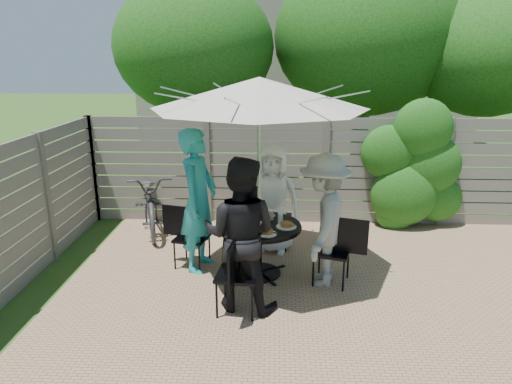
{
  "coord_description": "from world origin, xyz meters",
  "views": [
    {
      "loc": [
        -0.84,
        -4.54,
        2.83
      ],
      "look_at": [
        -1.09,
        1.19,
        1.1
      ],
      "focal_mm": 32.0,
      "sensor_mm": 36.0,
      "label": 1
    }
  ],
  "objects_px": {
    "person_front": "(240,235)",
    "plate_extra": "(267,232)",
    "plate_left": "(233,220)",
    "plate_back": "(266,214)",
    "chair_front": "(238,290)",
    "person_right": "(324,221)",
    "glass_right": "(280,219)",
    "umbrella": "(259,93)",
    "patio_table": "(259,240)",
    "syrup_jug": "(256,217)",
    "coffee_cup": "(270,215)",
    "plate_right": "(286,225)",
    "chair_left": "(191,249)",
    "person_back": "(273,199)",
    "plate_front": "(252,233)",
    "glass_left": "(237,220)",
    "glass_back": "(256,212)",
    "chair_back": "(275,229)",
    "glass_front": "(262,227)",
    "bicycle": "(150,200)",
    "chair_right": "(332,264)",
    "person_left": "(199,201)"
  },
  "relations": [
    {
      "from": "syrup_jug",
      "to": "chair_front",
      "type": "bearing_deg",
      "value": -98.97
    },
    {
      "from": "plate_left",
      "to": "glass_right",
      "type": "relative_size",
      "value": 1.86
    },
    {
      "from": "glass_back",
      "to": "chair_left",
      "type": "bearing_deg",
      "value": -175.66
    },
    {
      "from": "chair_back",
      "to": "person_right",
      "type": "relative_size",
      "value": 0.56
    },
    {
      "from": "chair_left",
      "to": "glass_back",
      "type": "relative_size",
      "value": 6.2
    },
    {
      "from": "person_back",
      "to": "glass_left",
      "type": "xyz_separation_m",
      "value": [
        -0.45,
        -0.86,
        -0.02
      ]
    },
    {
      "from": "chair_left",
      "to": "glass_back",
      "type": "height_order",
      "value": "chair_left"
    },
    {
      "from": "glass_front",
      "to": "chair_front",
      "type": "bearing_deg",
      "value": -110.76
    },
    {
      "from": "bicycle",
      "to": "chair_right",
      "type": "bearing_deg",
      "value": -50.88
    },
    {
      "from": "chair_front",
      "to": "chair_left",
      "type": "bearing_deg",
      "value": 39.29
    },
    {
      "from": "person_front",
      "to": "plate_back",
      "type": "bearing_deg",
      "value": -90.0
    },
    {
      "from": "patio_table",
      "to": "plate_right",
      "type": "xyz_separation_m",
      "value": [
        0.35,
        -0.08,
        0.24
      ]
    },
    {
      "from": "person_left",
      "to": "plate_front",
      "type": "distance_m",
      "value": 0.93
    },
    {
      "from": "patio_table",
      "to": "bicycle",
      "type": "bearing_deg",
      "value": 139.36
    },
    {
      "from": "patio_table",
      "to": "plate_extra",
      "type": "distance_m",
      "value": 0.42
    },
    {
      "from": "person_right",
      "to": "plate_left",
      "type": "height_order",
      "value": "person_right"
    },
    {
      "from": "chair_front",
      "to": "person_right",
      "type": "relative_size",
      "value": 0.56
    },
    {
      "from": "person_front",
      "to": "plate_extra",
      "type": "bearing_deg",
      "value": -108.76
    },
    {
      "from": "patio_table",
      "to": "glass_front",
      "type": "height_order",
      "value": "glass_front"
    },
    {
      "from": "glass_left",
      "to": "chair_right",
      "type": "bearing_deg",
      "value": -7.6
    },
    {
      "from": "plate_back",
      "to": "plate_extra",
      "type": "height_order",
      "value": "same"
    },
    {
      "from": "plate_left",
      "to": "plate_back",
      "type": "bearing_deg",
      "value": 32.56
    },
    {
      "from": "chair_back",
      "to": "person_back",
      "type": "bearing_deg",
      "value": -3.28
    },
    {
      "from": "plate_right",
      "to": "coffee_cup",
      "type": "height_order",
      "value": "coffee_cup"
    },
    {
      "from": "chair_back",
      "to": "glass_right",
      "type": "xyz_separation_m",
      "value": [
        0.07,
        -0.9,
        0.5
      ]
    },
    {
      "from": "person_back",
      "to": "bicycle",
      "type": "xyz_separation_m",
      "value": [
        -2.05,
        0.8,
        -0.3
      ]
    },
    {
      "from": "chair_right",
      "to": "glass_right",
      "type": "xyz_separation_m",
      "value": [
        -0.67,
        0.26,
        0.51
      ]
    },
    {
      "from": "chair_left",
      "to": "person_left",
      "type": "height_order",
      "value": "person_left"
    },
    {
      "from": "person_front",
      "to": "person_right",
      "type": "height_order",
      "value": "person_front"
    },
    {
      "from": "person_back",
      "to": "person_front",
      "type": "relative_size",
      "value": 0.89
    },
    {
      "from": "plate_back",
      "to": "plate_extra",
      "type": "distance_m",
      "value": 0.68
    },
    {
      "from": "glass_front",
      "to": "bicycle",
      "type": "height_order",
      "value": "bicycle"
    },
    {
      "from": "person_back",
      "to": "person_front",
      "type": "height_order",
      "value": "person_front"
    },
    {
      "from": "plate_right",
      "to": "person_front",
      "type": "bearing_deg",
      "value": -125.89
    },
    {
      "from": "person_front",
      "to": "glass_right",
      "type": "distance_m",
      "value": 0.98
    },
    {
      "from": "chair_right",
      "to": "chair_left",
      "type": "bearing_deg",
      "value": 4.36
    },
    {
      "from": "person_back",
      "to": "chair_front",
      "type": "distance_m",
      "value": 1.87
    },
    {
      "from": "patio_table",
      "to": "plate_extra",
      "type": "bearing_deg",
      "value": -71.47
    },
    {
      "from": "umbrella",
      "to": "person_left",
      "type": "xyz_separation_m",
      "value": [
        -0.81,
        0.18,
        -1.42
      ]
    },
    {
      "from": "plate_back",
      "to": "glass_right",
      "type": "bearing_deg",
      "value": -56.94
    },
    {
      "from": "bicycle",
      "to": "patio_table",
      "type": "bearing_deg",
      "value": -58.69
    },
    {
      "from": "glass_back",
      "to": "person_back",
      "type": "bearing_deg",
      "value": 67.14
    },
    {
      "from": "person_front",
      "to": "plate_front",
      "type": "bearing_deg",
      "value": -90.0
    },
    {
      "from": "person_right",
      "to": "glass_left",
      "type": "xyz_separation_m",
      "value": [
        -1.09,
        0.13,
        -0.06
      ]
    },
    {
      "from": "plate_front",
      "to": "glass_left",
      "type": "distance_m",
      "value": 0.37
    },
    {
      "from": "plate_left",
      "to": "glass_back",
      "type": "height_order",
      "value": "glass_back"
    },
    {
      "from": "umbrella",
      "to": "person_back",
      "type": "xyz_separation_m",
      "value": [
        0.18,
        0.81,
        -1.59
      ]
    },
    {
      "from": "syrup_jug",
      "to": "coffee_cup",
      "type": "xyz_separation_m",
      "value": [
        0.19,
        0.13,
        -0.02
      ]
    },
    {
      "from": "umbrella",
      "to": "person_right",
      "type": "height_order",
      "value": "umbrella"
    },
    {
      "from": "chair_right",
      "to": "plate_back",
      "type": "xyz_separation_m",
      "value": [
        -0.86,
        0.56,
        0.47
      ]
    }
  ]
}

